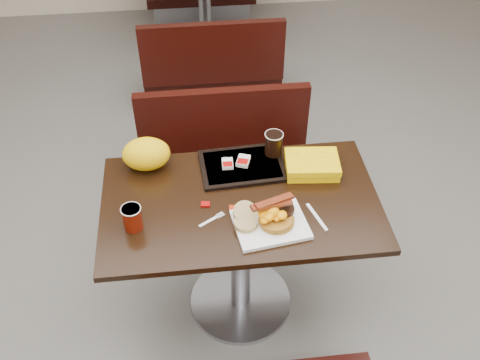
{
  "coord_description": "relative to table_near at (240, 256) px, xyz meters",
  "views": [
    {
      "loc": [
        -0.19,
        -1.66,
        2.42
      ],
      "look_at": [
        0.0,
        0.06,
        0.82
      ],
      "focal_mm": 40.92,
      "sensor_mm": 36.0,
      "label": 1
    }
  ],
  "objects": [
    {
      "name": "fork",
      "position": [
        -0.15,
        -0.11,
        0.38
      ],
      "size": [
        0.12,
        0.08,
        0.0
      ],
      "primitive_type": null,
      "rotation": [
        0.0,
        0.0,
        0.55
      ],
      "color": "white",
      "rests_on": "table_near"
    },
    {
      "name": "floor",
      "position": [
        0.0,
        0.0,
        -0.38
      ],
      "size": [
        6.0,
        7.0,
        0.01
      ],
      "primitive_type": "cube",
      "color": "slate",
      "rests_on": "ground"
    },
    {
      "name": "pancake_stack",
      "position": [
        0.13,
        -0.16,
        0.41
      ],
      "size": [
        0.17,
        0.17,
        0.03
      ],
      "primitive_type": "cylinder",
      "rotation": [
        0.0,
        0.0,
        -0.18
      ],
      "color": "#986219",
      "rests_on": "platter"
    },
    {
      "name": "muffin_top",
      "position": [
        0.01,
        -0.11,
        0.42
      ],
      "size": [
        0.11,
        0.12,
        0.06
      ],
      "primitive_type": "cylinder",
      "rotation": [
        0.38,
        0.0,
        0.17
      ],
      "color": "tan",
      "rests_on": "platter"
    },
    {
      "name": "hashbrown_sleeve_left",
      "position": [
        -0.04,
        0.22,
        0.4
      ],
      "size": [
        0.05,
        0.07,
        0.02
      ],
      "primitive_type": "cube",
      "rotation": [
        0.0,
        0.0,
        -0.04
      ],
      "color": "silver",
      "rests_on": "tray"
    },
    {
      "name": "bench_near_n",
      "position": [
        0.0,
        0.7,
        -0.02
      ],
      "size": [
        1.0,
        0.46,
        0.72
      ],
      "primitive_type": null,
      "color": "black",
      "rests_on": "floor"
    },
    {
      "name": "bacon_strips",
      "position": [
        0.11,
        -0.14,
        0.48
      ],
      "size": [
        0.19,
        0.13,
        0.01
      ],
      "primitive_type": null,
      "rotation": [
        0.0,
        0.0,
        0.28
      ],
      "color": "#3F0904",
      "rests_on": "scrambled_eggs"
    },
    {
      "name": "table_near",
      "position": [
        0.0,
        0.0,
        0.0
      ],
      "size": [
        1.2,
        0.7,
        0.75
      ],
      "primitive_type": null,
      "color": "black",
      "rests_on": "floor"
    },
    {
      "name": "clamshell",
      "position": [
        0.35,
        0.16,
        0.41
      ],
      "size": [
        0.26,
        0.2,
        0.07
      ],
      "primitive_type": "cube",
      "rotation": [
        0.0,
        0.0,
        -0.09
      ],
      "color": "#EFBB03",
      "rests_on": "table_near"
    },
    {
      "name": "coffee_cup_far",
      "position": [
        0.19,
        0.28,
        0.45
      ],
      "size": [
        0.1,
        0.1,
        0.11
      ],
      "primitive_type": "cylinder",
      "rotation": [
        0.0,
        0.0,
        0.23
      ],
      "color": "black",
      "rests_on": "tray"
    },
    {
      "name": "sausage_patty",
      "position": [
        0.16,
        -0.12,
        0.43
      ],
      "size": [
        0.11,
        0.11,
        0.01
      ],
      "primitive_type": "cylinder",
      "rotation": [
        0.0,
        0.0,
        -0.28
      ],
      "color": "black",
      "rests_on": "pancake_stack"
    },
    {
      "name": "table_far",
      "position": [
        0.0,
        2.6,
        0.0
      ],
      "size": [
        1.2,
        0.7,
        0.75
      ],
      "primitive_type": null,
      "color": "black",
      "rests_on": "floor"
    },
    {
      "name": "platter",
      "position": [
        0.11,
        -0.16,
        0.38
      ],
      "size": [
        0.32,
        0.27,
        0.02
      ],
      "primitive_type": "cube",
      "rotation": [
        0.0,
        0.0,
        0.14
      ],
      "color": "white",
      "rests_on": "table_near"
    },
    {
      "name": "condiment_ketchup",
      "position": [
        -0.15,
        -0.01,
        0.38
      ],
      "size": [
        0.04,
        0.03,
        0.01
      ],
      "primitive_type": "cube",
      "rotation": [
        0.0,
        0.0,
        -0.12
      ],
      "color": "#8C0504",
      "rests_on": "table_near"
    },
    {
      "name": "tray",
      "position": [
        0.03,
        0.21,
        0.38
      ],
      "size": [
        0.4,
        0.29,
        0.02
      ],
      "primitive_type": "cube",
      "rotation": [
        0.0,
        0.0,
        0.06
      ],
      "color": "black",
      "rests_on": "table_near"
    },
    {
      "name": "paper_bag",
      "position": [
        -0.4,
        0.27,
        0.45
      ],
      "size": [
        0.26,
        0.22,
        0.15
      ],
      "primitive_type": "ellipsoid",
      "rotation": [
        0.0,
        0.0,
        -0.3
      ],
      "color": "#F99F08",
      "rests_on": "table_near"
    },
    {
      "name": "condiment_syrup",
      "position": [
        -0.03,
        -0.05,
        0.38
      ],
      "size": [
        0.04,
        0.04,
        0.01
      ],
      "primitive_type": "cube",
      "rotation": [
        0.0,
        0.0,
        -0.13
      ],
      "color": "red",
      "rests_on": "table_near"
    },
    {
      "name": "scrambled_eggs",
      "position": [
        0.11,
        -0.16,
        0.45
      ],
      "size": [
        0.12,
        0.1,
        0.05
      ],
      "primitive_type": "ellipsoid",
      "rotation": [
        0.0,
        0.0,
        0.16
      ],
      "color": "#F9A804",
      "rests_on": "pancake_stack"
    },
    {
      "name": "knife",
      "position": [
        0.31,
        -0.13,
        0.38
      ],
      "size": [
        0.06,
        0.16,
        0.0
      ],
      "primitive_type": "cube",
      "rotation": [
        0.0,
        0.0,
        -1.28
      ],
      "color": "white",
      "rests_on": "table_near"
    },
    {
      "name": "hashbrown_sleeve_right",
      "position": [
        0.04,
        0.23,
        0.4
      ],
      "size": [
        0.08,
        0.09,
        0.02
      ],
      "primitive_type": "cube",
      "rotation": [
        0.0,
        0.0,
        -0.34
      ],
      "color": "silver",
      "rests_on": "tray"
    },
    {
      "name": "coffee_cup_near",
      "position": [
        -0.45,
        -0.1,
        0.43
      ],
      "size": [
        0.08,
        0.08,
        0.11
      ],
      "primitive_type": "cylinder",
      "rotation": [
        0.0,
        0.0,
        0.1
      ],
      "color": "#911105",
      "rests_on": "table_near"
    },
    {
      "name": "muffin_bottom",
      "position": [
        0.0,
        -0.16,
        0.4
      ],
      "size": [
        0.11,
        0.11,
        0.02
      ],
      "primitive_type": "cylinder",
      "rotation": [
        0.0,
        0.0,
        -0.22
      ],
      "color": "tan",
      "rests_on": "platter"
    },
    {
      "name": "bench_far_s",
      "position": [
        0.0,
        1.9,
        -0.02
      ],
      "size": [
        1.0,
        0.46,
        0.72
      ],
      "primitive_type": null,
      "color": "black",
      "rests_on": "floor"
    }
  ]
}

